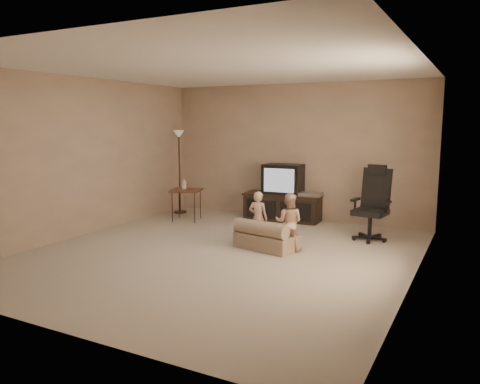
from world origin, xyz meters
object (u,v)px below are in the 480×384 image
at_px(office_chair, 372,213).
at_px(toddler_right, 289,222).
at_px(side_table, 186,190).
at_px(toddler_left, 258,218).
at_px(floor_lamp, 179,153).
at_px(child_sofa, 265,237).
at_px(tv_stand, 283,197).

bearing_deg(office_chair, toddler_right, -118.51).
height_order(side_table, toddler_right, toddler_right).
relative_size(office_chair, side_table, 1.47).
height_order(side_table, toddler_left, toddler_left).
height_order(floor_lamp, toddler_left, floor_lamp).
bearing_deg(office_chair, side_table, -168.88).
relative_size(side_table, toddler_right, 0.96).
relative_size(floor_lamp, child_sofa, 1.73).
bearing_deg(tv_stand, toddler_right, -68.86).
distance_m(floor_lamp, toddler_right, 3.47).
xyz_separation_m(child_sofa, toddler_left, (-0.19, 0.16, 0.23)).
xyz_separation_m(toddler_left, toddler_right, (0.51, -0.06, 0.01)).
height_order(tv_stand, floor_lamp, floor_lamp).
bearing_deg(floor_lamp, child_sofa, -32.73).
height_order(tv_stand, toddler_right, tv_stand).
height_order(office_chair, toddler_right, office_chair).
height_order(side_table, child_sofa, side_table).
bearing_deg(floor_lamp, office_chair, -6.27).
relative_size(child_sofa, toddler_right, 1.16).
bearing_deg(toddler_left, office_chair, -142.98).
bearing_deg(tv_stand, office_chair, -25.43).
height_order(office_chair, side_table, office_chair).
xyz_separation_m(office_chair, floor_lamp, (-3.87, 0.43, 0.78)).
relative_size(floor_lamp, toddler_left, 2.04).
bearing_deg(child_sofa, toddler_left, 151.03).
relative_size(tv_stand, child_sofa, 1.56).
bearing_deg(toddler_right, side_table, -32.73).
xyz_separation_m(tv_stand, toddler_right, (0.87, -1.90, -0.02)).
bearing_deg(toddler_left, floor_lamp, -33.58).
height_order(office_chair, toddler_left, office_chair).
bearing_deg(office_chair, toddler_left, -132.73).
xyz_separation_m(side_table, child_sofa, (2.12, -1.14, -0.39)).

